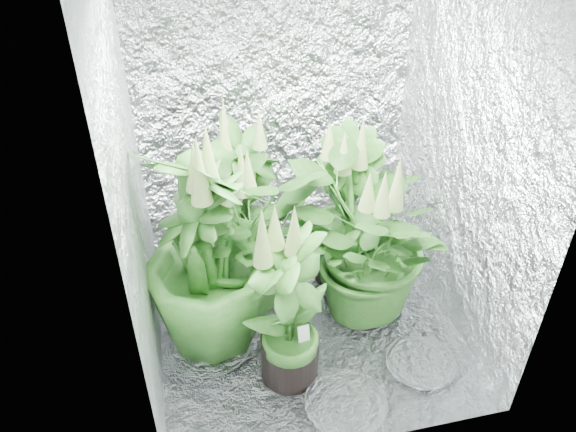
# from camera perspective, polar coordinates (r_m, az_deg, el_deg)

# --- Properties ---
(ground) EXTENTS (1.60, 1.60, 0.00)m
(ground) POSITION_cam_1_polar(r_m,az_deg,el_deg) (3.21, 1.73, -10.36)
(ground) COLOR silver
(ground) RESTS_ON ground
(walls) EXTENTS (1.62, 1.62, 2.00)m
(walls) POSITION_cam_1_polar(r_m,az_deg,el_deg) (2.60, 2.11, 5.31)
(walls) COLOR silver
(walls) RESTS_ON ground
(plant_a) EXTENTS (1.01, 1.01, 1.03)m
(plant_a) POSITION_cam_1_polar(r_m,az_deg,el_deg) (3.00, -4.90, -1.93)
(plant_a) COLOR black
(plant_a) RESTS_ON ground
(plant_b) EXTENTS (0.70, 0.70, 1.03)m
(plant_b) POSITION_cam_1_polar(r_m,az_deg,el_deg) (3.35, -4.42, 2.15)
(plant_b) COLOR black
(plant_b) RESTS_ON ground
(plant_c) EXTENTS (0.60, 0.60, 1.03)m
(plant_c) POSITION_cam_1_polar(r_m,az_deg,el_deg) (3.20, 5.57, 0.24)
(plant_c) COLOR black
(plant_c) RESTS_ON ground
(plant_d) EXTENTS (0.91, 0.91, 1.26)m
(plant_d) POSITION_cam_1_polar(r_m,az_deg,el_deg) (2.75, -8.41, -3.68)
(plant_d) COLOR black
(plant_d) RESTS_ON ground
(plant_e) EXTENTS (1.01, 1.01, 1.00)m
(plant_e) POSITION_cam_1_polar(r_m,az_deg,el_deg) (2.96, 8.37, -3.22)
(plant_e) COLOR black
(plant_e) RESTS_ON ground
(plant_f) EXTENTS (0.61, 0.61, 0.98)m
(plant_f) POSITION_cam_1_polar(r_m,az_deg,el_deg) (2.63, 0.19, -9.50)
(plant_f) COLOR black
(plant_f) RESTS_ON ground
(circulation_fan) EXTENTS (0.17, 0.30, 0.36)m
(circulation_fan) POSITION_cam_1_polar(r_m,az_deg,el_deg) (3.43, 10.68, -4.29)
(circulation_fan) COLOR black
(circulation_fan) RESTS_ON ground
(plant_label) EXTENTS (0.06, 0.03, 0.09)m
(plant_label) POSITION_cam_1_polar(r_m,az_deg,el_deg) (2.72, 1.61, -11.87)
(plant_label) COLOR white
(plant_label) RESTS_ON plant_f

